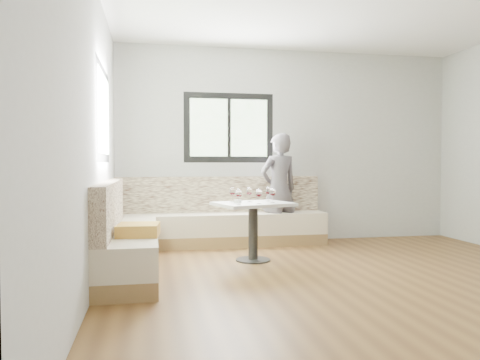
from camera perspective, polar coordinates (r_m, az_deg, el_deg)
The scene contains 11 objects.
room at distance 4.66m, azimuth 13.71°, elevation 5.33°, with size 5.01×5.01×2.81m.
banquette at distance 5.85m, azimuth -6.64°, elevation -5.91°, with size 2.90×2.80×0.95m.
table at distance 5.47m, azimuth 1.61°, elevation -4.54°, with size 0.98×0.85×0.68m.
person at distance 6.59m, azimuth 4.77°, elevation -1.09°, with size 0.57×0.37×1.56m, color #544F55.
olive_ramekin at distance 5.42m, azimuth -0.28°, elevation -2.59°, with size 0.09×0.09×0.04m.
wine_glass_a at distance 5.16m, azimuth -0.16°, elevation -1.70°, with size 0.08×0.08×0.17m.
wine_glass_b at distance 5.24m, azimuth 2.33°, elevation -1.64°, with size 0.08×0.08×0.17m.
wine_glass_c at distance 5.41m, azimuth 4.00°, elevation -1.53°, with size 0.08×0.08×0.17m.
wine_glass_d at distance 5.56m, azimuth 1.16°, elevation -1.43°, with size 0.08×0.08×0.17m.
wine_glass_e at distance 5.65m, azimuth 3.47°, elevation -1.38°, with size 0.08×0.08×0.17m.
wine_glass_f at distance 5.54m, azimuth -0.91°, elevation -1.44°, with size 0.08×0.08×0.17m.
Camera 1 is at (-2.01, -4.15, 1.14)m, focal length 35.00 mm.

